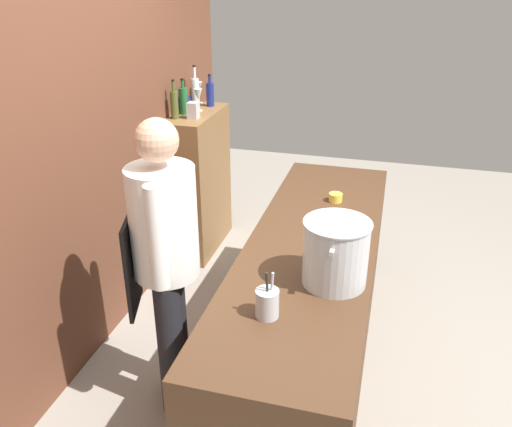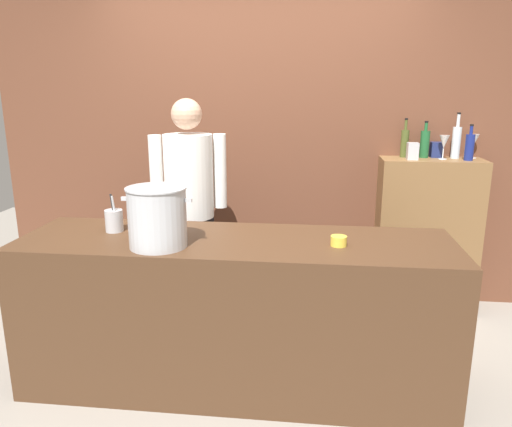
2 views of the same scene
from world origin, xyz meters
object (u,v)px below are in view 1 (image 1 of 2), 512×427
Objects in this scene: chef at (165,252)px; spice_tin_silver at (193,110)px; utensil_crock at (267,303)px; wine_bottle_cobalt at (210,94)px; stockpot_large at (336,253)px; butter_jar at (336,197)px; wine_glass_tall at (198,88)px; wine_bottle_clear at (195,92)px; wine_bottle_olive at (174,104)px; wine_glass_wide at (198,96)px; spice_tin_navy at (185,104)px; wine_bottle_green at (183,100)px.

spice_tin_silver is at bearing 178.55° from chef.
utensil_crock is 2.56m from wine_bottle_cobalt.
stockpot_large is 0.98m from butter_jar.
wine_glass_tall is at bearing 35.57° from stockpot_large.
wine_bottle_clear is at bearing 36.99° from stockpot_large.
wine_bottle_olive is at bearing 43.74° from stockpot_large.
wine_glass_wide reaches higher than butter_jar.
butter_jar is 1.60m from spice_tin_navy.
wine_glass_tall is (1.06, 1.33, 0.41)m from butter_jar.
wine_bottle_cobalt is at bearing -35.65° from spice_tin_navy.
wine_glass_wide is 1.53× the size of spice_tin_navy.
butter_jar is 0.26× the size of wine_bottle_clear.
chef reaches higher than wine_bottle_olive.
utensil_crock reaches higher than butter_jar.
spice_tin_silver is (-0.47, -0.13, -0.07)m from wine_glass_tall.
utensil_crock is 1.27× the size of wine_glass_wide.
butter_jar is 0.33× the size of wine_bottle_cobalt.
wine_bottle_green reaches higher than spice_tin_silver.
utensil_crock is 0.86× the size of wine_bottle_cobalt.
wine_glass_wide is 0.13m from spice_tin_navy.
chef is at bearing -161.46° from spice_tin_navy.
wine_bottle_green is at bearing -178.40° from wine_glass_tall.
wine_bottle_green is (0.70, 1.32, 0.39)m from butter_jar.
spice_tin_navy is (2.10, 1.22, 0.30)m from utensil_crock.
wine_bottle_green is 0.17m from spice_tin_silver.
stockpot_large is at bearing -173.00° from butter_jar.
butter_jar is at bearing -5.49° from utensil_crock.
wine_bottle_clear is 0.36m from spice_tin_silver.
wine_bottle_green is at bearing 176.34° from wine_bottle_clear.
wine_glass_wide is at bearing -75.94° from spice_tin_navy.
chef is 9.15× the size of wine_glass_tall.
wine_bottle_cobalt is (1.96, 1.32, 0.25)m from stockpot_large.
chef is 5.97× the size of wine_bottle_green.
wine_bottle_olive is 1.66× the size of wine_glass_wide.
wine_bottle_green is at bearing 158.15° from wine_bottle_cobalt.
wine_bottle_cobalt reaches higher than butter_jar.
wine_bottle_cobalt is 1.46× the size of wine_glass_tall.
wine_glass_tall is (2.07, 0.59, 0.37)m from chef.
wine_glass_tall is 1.01× the size of wine_glass_wide.
wine_bottle_cobalt is (0.99, 1.20, 0.38)m from butter_jar.
wine_glass_tall reaches higher than wine_glass_wide.
wine_glass_wide is at bearing 27.59° from utensil_crock.
spice_tin_navy is at bearing 39.77° from stockpot_large.
spice_tin_navy is (1.76, 1.46, 0.20)m from stockpot_large.
spice_tin_silver is (-0.41, -0.01, -0.04)m from wine_bottle_cobalt.
spice_tin_navy is (0.24, 0.01, -0.05)m from wine_bottle_olive.
stockpot_large is at bearing -142.73° from wine_glass_wide.
wine_bottle_clear reaches higher than wine_glass_tall.
wine_bottle_green is 1.55× the size of wine_glass_wide.
spice_tin_silver is (1.90, 1.07, 0.30)m from utensil_crock.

